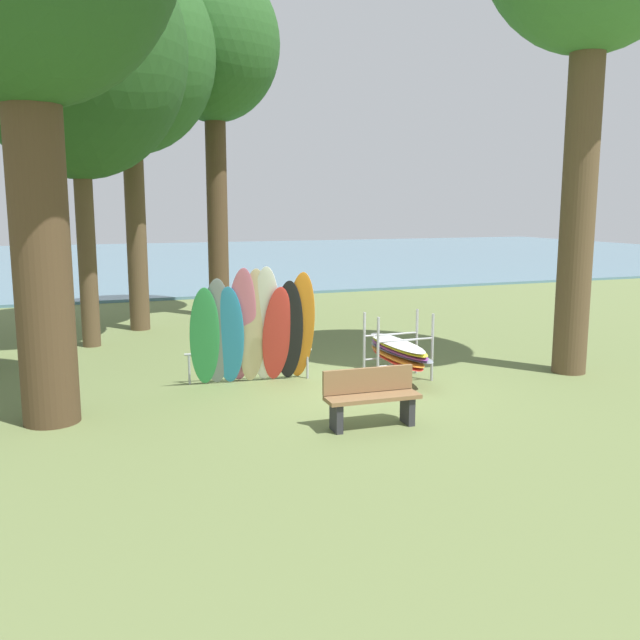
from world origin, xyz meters
name	(u,v)px	position (x,y,z in m)	size (l,w,h in m)	color
ground_plane	(347,389)	(0.00, 0.00, 0.00)	(80.00, 80.00, 0.00)	olive
lake_water	(147,260)	(0.00, 30.75, 0.05)	(80.00, 36.00, 0.10)	slate
tree_mid_behind	(128,55)	(-2.79, 7.36, 6.85)	(4.27, 4.27, 9.37)	brown
tree_far_right_back	(76,51)	(-4.07, 5.52, 6.49)	(4.79, 4.79, 9.27)	brown
tree_deep_back	(213,49)	(-0.38, 8.76, 7.45)	(3.68, 3.68, 9.73)	#4C3823
leaning_board_pile	(254,331)	(-1.46, 0.80, 1.00)	(2.36, 1.10, 2.18)	#339E56
board_storage_rack	(398,350)	(1.14, 0.30, 0.55)	(1.15, 2.13, 1.25)	#9EA0A5
park_bench	(371,396)	(-0.46, -2.03, 0.45)	(1.41, 0.46, 0.85)	#2D2D33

